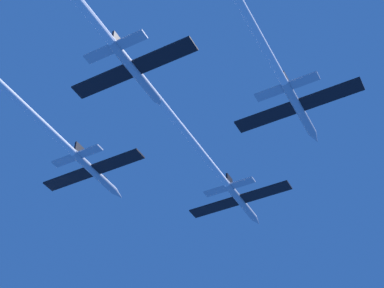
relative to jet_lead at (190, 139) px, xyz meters
name	(u,v)px	position (x,y,z in m)	size (l,w,h in m)	color
jet_lead	(190,139)	(0.00, 0.00, 0.00)	(18.44, 62.89, 3.06)	#B2BAC6
jet_left_wing	(20,103)	(-17.75, -18.00, 0.15)	(18.44, 61.83, 3.06)	#B2BAC6
jet_right_wing	(246,13)	(17.06, -17.67, -1.05)	(18.44, 62.24, 3.06)	#B2BAC6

